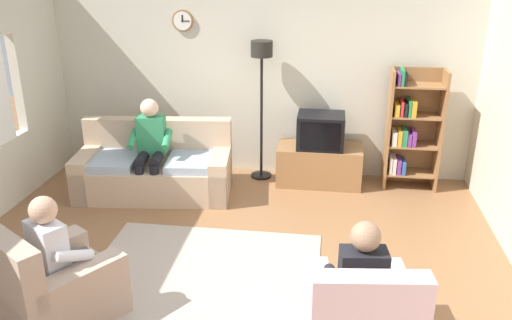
{
  "coord_description": "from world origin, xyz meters",
  "views": [
    {
      "loc": [
        0.93,
        -4.37,
        2.88
      ],
      "look_at": [
        0.23,
        0.61,
        0.92
      ],
      "focal_mm": 37.42,
      "sensor_mm": 36.0,
      "label": 1
    }
  ],
  "objects_px": {
    "couch": "(155,170)",
    "person_on_couch": "(150,144)",
    "armchair_near_window": "(55,288)",
    "person_in_left_armchair": "(60,251)",
    "tv_stand": "(319,164)",
    "person_in_right_armchair": "(360,278)",
    "tv": "(321,131)",
    "floor_lamp": "(262,72)",
    "bookshelf": "(409,129)"
  },
  "relations": [
    {
      "from": "tv_stand",
      "to": "person_on_couch",
      "type": "distance_m",
      "value": 2.22
    },
    {
      "from": "tv_stand",
      "to": "person_in_right_armchair",
      "type": "xyz_separation_m",
      "value": [
        0.38,
        -3.15,
        0.35
      ]
    },
    {
      "from": "floor_lamp",
      "to": "armchair_near_window",
      "type": "bearing_deg",
      "value": -111.59
    },
    {
      "from": "tv",
      "to": "bookshelf",
      "type": "distance_m",
      "value": 1.13
    },
    {
      "from": "tv",
      "to": "tv_stand",
      "type": "bearing_deg",
      "value": 90.0
    },
    {
      "from": "couch",
      "to": "person_in_right_armchair",
      "type": "distance_m",
      "value": 3.53
    },
    {
      "from": "couch",
      "to": "person_on_couch",
      "type": "height_order",
      "value": "person_on_couch"
    },
    {
      "from": "person_on_couch",
      "to": "bookshelf",
      "type": "bearing_deg",
      "value": 14.03
    },
    {
      "from": "tv_stand",
      "to": "tv",
      "type": "bearing_deg",
      "value": -90.0
    },
    {
      "from": "person_in_left_armchair",
      "to": "couch",
      "type": "bearing_deg",
      "value": 90.54
    },
    {
      "from": "couch",
      "to": "floor_lamp",
      "type": "distance_m",
      "value": 1.84
    },
    {
      "from": "floor_lamp",
      "to": "bookshelf",
      "type": "bearing_deg",
      "value": -0.85
    },
    {
      "from": "armchair_near_window",
      "to": "person_in_left_armchair",
      "type": "distance_m",
      "value": 0.33
    },
    {
      "from": "person_on_couch",
      "to": "person_in_left_armchair",
      "type": "relative_size",
      "value": 1.11
    },
    {
      "from": "person_on_couch",
      "to": "person_in_right_armchair",
      "type": "height_order",
      "value": "person_on_couch"
    },
    {
      "from": "person_on_couch",
      "to": "tv_stand",
      "type": "bearing_deg",
      "value": 19.39
    },
    {
      "from": "person_in_right_armchair",
      "to": "couch",
      "type": "bearing_deg",
      "value": 133.88
    },
    {
      "from": "person_in_left_armchair",
      "to": "person_in_right_armchair",
      "type": "height_order",
      "value": "same"
    },
    {
      "from": "armchair_near_window",
      "to": "floor_lamp",
      "type": "bearing_deg",
      "value": 68.41
    },
    {
      "from": "couch",
      "to": "bookshelf",
      "type": "height_order",
      "value": "bookshelf"
    },
    {
      "from": "bookshelf",
      "to": "person_in_right_armchair",
      "type": "height_order",
      "value": "bookshelf"
    },
    {
      "from": "armchair_near_window",
      "to": "tv",
      "type": "bearing_deg",
      "value": 56.48
    },
    {
      "from": "person_on_couch",
      "to": "person_in_left_armchair",
      "type": "distance_m",
      "value": 2.37
    },
    {
      "from": "armchair_near_window",
      "to": "person_in_left_armchair",
      "type": "bearing_deg",
      "value": 56.67
    },
    {
      "from": "tv_stand",
      "to": "armchair_near_window",
      "type": "height_order",
      "value": "armchair_near_window"
    },
    {
      "from": "tv_stand",
      "to": "person_in_left_armchair",
      "type": "height_order",
      "value": "person_in_left_armchair"
    },
    {
      "from": "couch",
      "to": "person_on_couch",
      "type": "distance_m",
      "value": 0.4
    },
    {
      "from": "bookshelf",
      "to": "floor_lamp",
      "type": "distance_m",
      "value": 2.02
    },
    {
      "from": "person_in_right_armchair",
      "to": "floor_lamp",
      "type": "bearing_deg",
      "value": 109.84
    },
    {
      "from": "bookshelf",
      "to": "person_in_right_armchair",
      "type": "xyz_separation_m",
      "value": [
        -0.74,
        -3.22,
        -0.18
      ]
    },
    {
      "from": "tv",
      "to": "person_in_left_armchair",
      "type": "height_order",
      "value": "person_in_left_armchair"
    },
    {
      "from": "tv",
      "to": "person_in_right_armchair",
      "type": "relative_size",
      "value": 0.54
    },
    {
      "from": "tv_stand",
      "to": "person_on_couch",
      "type": "xyz_separation_m",
      "value": [
        -2.05,
        -0.72,
        0.44
      ]
    },
    {
      "from": "floor_lamp",
      "to": "couch",
      "type": "bearing_deg",
      "value": -150.66
    },
    {
      "from": "floor_lamp",
      "to": "armchair_near_window",
      "type": "relative_size",
      "value": 1.57
    },
    {
      "from": "tv_stand",
      "to": "person_on_couch",
      "type": "height_order",
      "value": "person_on_couch"
    },
    {
      "from": "bookshelf",
      "to": "person_in_right_armchair",
      "type": "bearing_deg",
      "value": -102.92
    },
    {
      "from": "bookshelf",
      "to": "floor_lamp",
      "type": "height_order",
      "value": "floor_lamp"
    },
    {
      "from": "armchair_near_window",
      "to": "person_in_left_armchair",
      "type": "xyz_separation_m",
      "value": [
        0.05,
        0.07,
        0.32
      ]
    },
    {
      "from": "bookshelf",
      "to": "armchair_near_window",
      "type": "bearing_deg",
      "value": -134.7
    },
    {
      "from": "couch",
      "to": "floor_lamp",
      "type": "relative_size",
      "value": 1.07
    },
    {
      "from": "couch",
      "to": "bookshelf",
      "type": "distance_m",
      "value": 3.28
    },
    {
      "from": "tv",
      "to": "floor_lamp",
      "type": "xyz_separation_m",
      "value": [
        -0.79,
        0.12,
        0.71
      ]
    },
    {
      "from": "couch",
      "to": "person_in_left_armchair",
      "type": "height_order",
      "value": "person_in_left_armchair"
    },
    {
      "from": "couch",
      "to": "armchair_near_window",
      "type": "bearing_deg",
      "value": -90.58
    },
    {
      "from": "person_in_left_armchair",
      "to": "person_in_right_armchair",
      "type": "distance_m",
      "value": 2.42
    },
    {
      "from": "armchair_near_window",
      "to": "person_in_right_armchair",
      "type": "bearing_deg",
      "value": 0.38
    },
    {
      "from": "armchair_near_window",
      "to": "person_on_couch",
      "type": "height_order",
      "value": "person_on_couch"
    },
    {
      "from": "tv",
      "to": "bookshelf",
      "type": "height_order",
      "value": "bookshelf"
    },
    {
      "from": "person_in_left_armchair",
      "to": "tv",
      "type": "bearing_deg",
      "value": 56.47
    }
  ]
}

